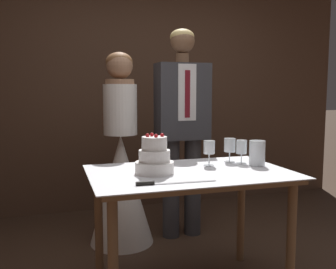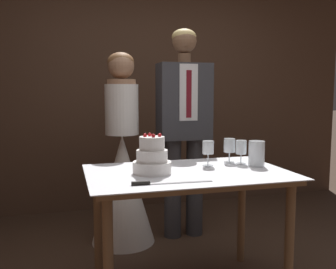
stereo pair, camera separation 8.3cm
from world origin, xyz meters
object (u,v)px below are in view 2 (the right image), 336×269
at_px(cake_table, 188,187).
at_px(hurricane_candle, 257,154).
at_px(wine_glass_near, 208,148).
at_px(groom, 184,121).
at_px(wine_glass_middle, 229,146).
at_px(cake_knife, 157,183).
at_px(tiered_cake, 152,158).
at_px(wine_glass_far, 241,148).
at_px(bride, 123,173).

bearing_deg(cake_table, hurricane_candle, 4.20).
xyz_separation_m(wine_glass_near, groom, (0.09, 0.80, 0.12)).
bearing_deg(wine_glass_middle, cake_knife, -143.64).
height_order(tiered_cake, wine_glass_near, tiered_cake).
distance_m(wine_glass_near, hurricane_candle, 0.33).
height_order(hurricane_candle, groom, groom).
relative_size(wine_glass_near, wine_glass_far, 1.04).
bearing_deg(cake_knife, hurricane_candle, 24.54).
bearing_deg(wine_glass_middle, tiered_cake, -161.87).
bearing_deg(hurricane_candle, tiered_cake, -177.76).
relative_size(wine_glass_middle, hurricane_candle, 1.00).
bearing_deg(wine_glass_middle, cake_table, -151.39).
xyz_separation_m(tiered_cake, wine_glass_far, (0.66, 0.13, 0.02)).
bearing_deg(wine_glass_far, wine_glass_near, -178.36).
height_order(tiered_cake, bride, bride).
relative_size(wine_glass_far, hurricane_candle, 0.97).
relative_size(tiered_cake, wine_glass_far, 1.50).
distance_m(bride, groom, 0.70).
xyz_separation_m(bride, groom, (0.55, -0.00, 0.44)).
xyz_separation_m(wine_glass_far, groom, (-0.16, 0.79, 0.13)).
distance_m(wine_glass_middle, groom, 0.74).
bearing_deg(cake_table, groom, 73.52).
xyz_separation_m(cake_knife, wine_glass_middle, (0.64, 0.47, 0.11)).
bearing_deg(cake_knife, wine_glass_near, 44.08).
bearing_deg(tiered_cake, wine_glass_middle, 18.13).
bearing_deg(cake_knife, cake_table, 48.10).
relative_size(cake_table, groom, 0.69).
xyz_separation_m(wine_glass_near, bride, (-0.46, 0.80, -0.31)).
relative_size(cake_table, hurricane_candle, 7.37).
relative_size(cake_table, wine_glass_far, 7.62).
height_order(wine_glass_middle, bride, bride).
relative_size(wine_glass_far, bride, 0.10).
xyz_separation_m(cake_table, bride, (-0.27, 0.93, -0.09)).
relative_size(wine_glass_middle, bride, 0.11).
height_order(wine_glass_middle, groom, groom).
relative_size(cake_table, bride, 0.78).
relative_size(wine_glass_near, bride, 0.11).
bearing_deg(tiered_cake, bride, 92.89).
distance_m(cake_table, wine_glass_near, 0.32).
distance_m(cake_knife, hurricane_candle, 0.82).
xyz_separation_m(tiered_cake, wine_glass_middle, (0.61, 0.20, 0.02)).
bearing_deg(groom, wine_glass_middle, -81.69).
bearing_deg(groom, cake_table, -106.48).
height_order(wine_glass_near, hurricane_candle, same).
relative_size(cake_knife, wine_glass_near, 2.65).
relative_size(cake_table, tiered_cake, 5.07).
bearing_deg(hurricane_candle, cake_knife, -158.31).
distance_m(wine_glass_middle, bride, 1.02).
distance_m(tiered_cake, wine_glass_far, 0.67).
height_order(tiered_cake, cake_knife, tiered_cake).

